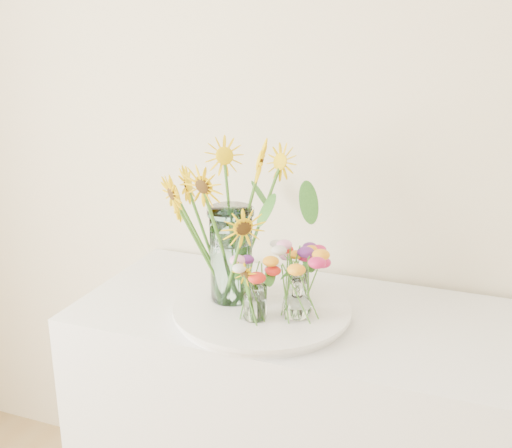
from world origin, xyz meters
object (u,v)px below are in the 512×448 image
tray (262,312)px  small_vase_c (298,286)px  small_vase_a (255,302)px  mason_jar (231,255)px  small_vase_b (297,299)px

tray → small_vase_c: size_ratio=4.64×
small_vase_a → tray: bearing=96.7°
mason_jar → small_vase_c: size_ratio=2.73×
small_vase_a → small_vase_b: (0.10, 0.05, 0.01)m
tray → small_vase_c: small_vase_c is taller
mason_jar → small_vase_c: (0.18, 0.05, -0.09)m
small_vase_b → small_vase_c: bearing=105.6°
mason_jar → tray: bearing=-11.0°
small_vase_a → small_vase_b: 0.11m
tray → mason_jar: 0.18m
small_vase_a → small_vase_b: small_vase_b is taller
small_vase_b → tray: bearing=166.0°
small_vase_a → mason_jar: bearing=138.7°
mason_jar → small_vase_b: mason_jar is taller
tray → mason_jar: size_ratio=1.70×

